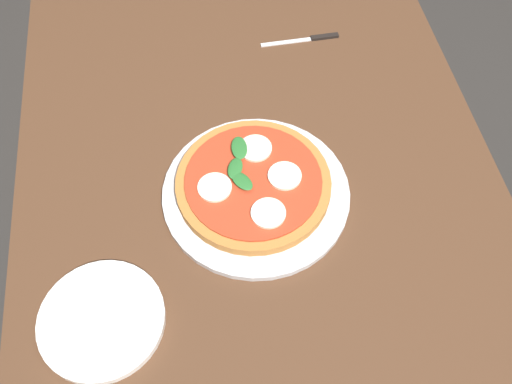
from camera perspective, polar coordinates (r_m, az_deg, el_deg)
The scene contains 6 objects.
ground_plane at distance 1.61m, azimuth 0.48°, elevation -15.14°, with size 6.00×6.00×0.00m, color #2D2B28.
dining_table at distance 1.02m, azimuth 0.73°, elevation -4.48°, with size 1.29×0.82×0.75m.
serving_tray at distance 0.93m, azimuth 0.00°, elevation -0.13°, with size 0.31×0.31×0.01m, color silver.
pizza at distance 0.92m, azimuth -0.28°, elevation 0.91°, with size 0.26×0.26×0.03m.
plate_white at distance 0.86m, azimuth -15.39°, elevation -12.40°, with size 0.18×0.18×0.01m, color white.
knife at distance 1.18m, azimuth 5.50°, elevation 15.23°, with size 0.01×0.16×0.01m.
Camera 1 is at (-0.47, 0.09, 1.54)m, focal length 39.40 mm.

